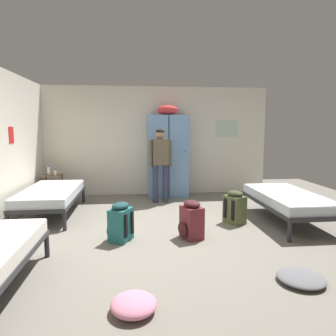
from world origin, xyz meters
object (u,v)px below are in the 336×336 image
Objects in this scene: water_bottle at (49,171)px; bed_right at (287,199)px; shelf_unit at (53,185)px; person_traveler at (160,159)px; lotion_bottle at (55,172)px; backpack_teal at (120,223)px; backpack_maroon at (191,220)px; backpack_olive at (235,208)px; bed_left_rear at (51,194)px; locker_bank at (168,154)px; clothes_pile_grey at (301,278)px; clothes_pile_pink at (134,304)px.

bed_right is at bearing -24.52° from water_bottle.
bed_right is at bearing -24.70° from shelf_unit.
bed_right is 2.61m from person_traveler.
lotion_bottle is 2.96m from backpack_teal.
backpack_maroon is at bearing -45.53° from shelf_unit.
backpack_olive is (3.33, -1.93, -0.37)m from lotion_bottle.
backpack_maroon is (2.30, -1.44, -0.12)m from bed_left_rear.
locker_bank is at bearing 112.27° from backpack_olive.
person_traveler is at bearing 107.83° from clothes_pile_grey.
shelf_unit is 1.04× the size of backpack_maroon.
lotion_bottle is at bearing 111.11° from clothes_pile_pink.
bed_left_rear is 3.26m from backpack_olive.
backpack_olive is at bearing 91.19° from clothes_pile_grey.
bed_left_rear reaches higher than clothes_pile_grey.
backpack_olive is at bearing 179.34° from bed_right.
person_traveler is at bearing 71.15° from backpack_teal.
bed_right is at bearing -11.54° from bed_left_rear.
clothes_pile_grey is (1.71, 0.35, -0.02)m from clothes_pile_pink.
backpack_teal is at bearing 179.47° from backpack_maroon.
lotion_bottle is 0.26× the size of clothes_pile_grey.
bed_right is at bearing 12.49° from backpack_teal.
person_traveler reaches higher than lotion_bottle.
shelf_unit is at bearing 111.74° from clothes_pile_pink.
shelf_unit is at bearing 150.26° from lotion_bottle.
person_traveler is at bearing 125.42° from backpack_olive.
backpack_olive is 1.06m from backpack_maroon.
bed_right reaches higher than clothes_pile_grey.
bed_right is 1.23× the size of person_traveler.
bed_left_rear is 3.79× the size of clothes_pile_grey.
clothes_pile_grey is (1.16, -3.59, -0.89)m from person_traveler.
person_traveler is 2.80× the size of backpack_olive.
clothes_pile_pink is 0.87× the size of clothes_pile_grey.
lotion_bottle is at bearing 120.03° from backpack_teal.
backpack_olive is 1.00× the size of backpack_maroon.
bed_left_rear is at bearing 147.83° from backpack_maroon.
shelf_unit is at bearing 170.08° from person_traveler.
clothes_pile_pink is (1.48, -3.19, -0.31)m from bed_left_rear.
bed_right reaches higher than clothes_pile_pink.
bed_left_rear is 4.38× the size of clothes_pile_pink.
backpack_teal is at bearing -109.10° from locker_bank.
water_bottle is at bearing 169.94° from person_traveler.
bed_right and bed_left_rear have the same top height.
locker_bank is 1.09× the size of bed_left_rear.
bed_left_rear is at bearing -74.25° from water_bottle.
bed_right is at bearing 67.10° from clothes_pile_grey.
backpack_maroon is at bearing -0.53° from backpack_teal.
shelf_unit is 0.32m from water_bottle.
backpack_olive is at bearing 54.84° from clothes_pile_pink.
shelf_unit is 4.35× the size of lotion_bottle.
lotion_bottle is (0.07, -0.04, 0.28)m from shelf_unit.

